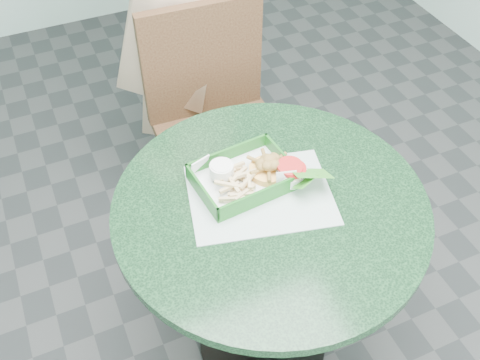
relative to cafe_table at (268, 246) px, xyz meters
name	(u,v)px	position (x,y,z in m)	size (l,w,h in m)	color
floor	(262,343)	(0.00, 0.00, -0.58)	(4.00, 5.00, 0.02)	#303335
cafe_table	(268,246)	(0.00, 0.00, 0.00)	(0.85, 0.85, 0.75)	black
dining_chair	(215,114)	(0.10, 0.67, -0.05)	(0.46, 0.46, 0.93)	#4F3624
placemat	(260,200)	(-0.01, 0.04, 0.17)	(0.38, 0.29, 0.00)	#A4B7B2
food_basket	(243,184)	(-0.04, 0.09, 0.19)	(0.26, 0.19, 0.05)	#185E1B
crab_sandwich	(269,172)	(0.03, 0.08, 0.22)	(0.11, 0.11, 0.07)	#F0AD51
fries_pile	(237,185)	(-0.06, 0.08, 0.21)	(0.11, 0.12, 0.04)	#DCBC84
sauce_ramekin	(222,173)	(-0.09, 0.13, 0.22)	(0.07, 0.07, 0.04)	white
garnish_cup	(295,181)	(0.09, 0.03, 0.21)	(0.13, 0.12, 0.05)	white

